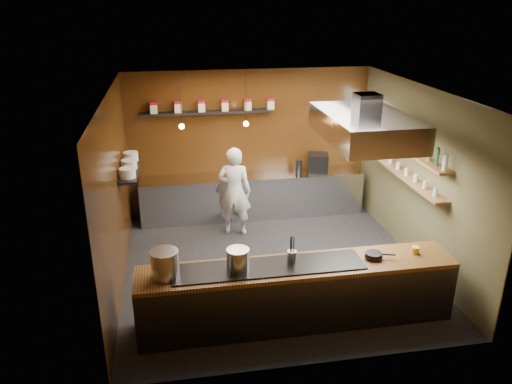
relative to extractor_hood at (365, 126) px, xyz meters
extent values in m
plane|color=black|center=(-1.30, 0.40, -2.51)|extent=(5.00, 5.00, 0.00)
plane|color=#351A09|center=(-1.30, 2.90, -1.01)|extent=(5.00, 0.00, 5.00)
plane|color=#351A09|center=(-3.80, 0.40, -1.01)|extent=(0.00, 5.00, 5.00)
plane|color=#4D4A2C|center=(1.20, 0.40, -1.01)|extent=(0.00, 5.00, 5.00)
plane|color=silver|center=(-1.30, 0.40, 0.49)|extent=(5.00, 5.00, 0.00)
plane|color=white|center=(1.15, 2.10, -0.61)|extent=(0.00, 1.00, 1.00)
cube|color=silver|center=(-1.30, 2.57, -2.06)|extent=(4.60, 0.65, 0.90)
cube|color=#38383D|center=(-1.30, -1.20, -2.08)|extent=(4.40, 0.70, 0.86)
cube|color=brown|center=(-1.30, -1.20, -1.62)|extent=(4.40, 0.72, 0.06)
cube|color=black|center=(-1.70, -1.20, -1.58)|extent=(2.60, 0.55, 0.02)
cube|color=black|center=(-2.20, 2.76, -0.31)|extent=(2.60, 0.26, 0.04)
cube|color=black|center=(-3.64, 1.40, -0.96)|extent=(0.30, 1.40, 0.04)
cube|color=brown|center=(1.04, 0.70, -0.59)|extent=(0.26, 2.80, 0.04)
cube|color=brown|center=(1.04, 0.70, -1.06)|extent=(0.26, 2.80, 0.04)
cube|color=#38383D|center=(0.00, 0.00, 0.34)|extent=(0.35, 0.35, 0.30)
cube|color=silver|center=(0.00, 0.00, -0.01)|extent=(1.20, 2.00, 0.40)
cube|color=white|center=(0.00, 0.00, -0.22)|extent=(1.00, 1.80, 0.02)
cylinder|color=black|center=(-2.70, 2.10, 0.04)|extent=(0.01, 0.01, 0.90)
sphere|color=orange|center=(-2.70, 2.10, -0.41)|extent=(0.10, 0.10, 0.10)
cylinder|color=black|center=(-1.50, 2.10, 0.04)|extent=(0.01, 0.01, 0.90)
sphere|color=orange|center=(-1.50, 2.10, -0.41)|extent=(0.10, 0.10, 0.10)
cube|color=beige|center=(-3.20, 2.76, -0.20)|extent=(0.13, 0.13, 0.17)
cube|color=maroon|center=(-3.20, 2.76, -0.09)|extent=(0.13, 0.13, 0.05)
cube|color=beige|center=(-2.74, 2.76, -0.20)|extent=(0.13, 0.13, 0.17)
cube|color=maroon|center=(-2.74, 2.76, -0.09)|extent=(0.13, 0.13, 0.05)
cube|color=beige|center=(-2.28, 2.76, -0.20)|extent=(0.13, 0.13, 0.17)
cube|color=maroon|center=(-2.28, 2.76, -0.09)|extent=(0.13, 0.13, 0.05)
cube|color=beige|center=(-1.82, 2.76, -0.20)|extent=(0.13, 0.13, 0.17)
cube|color=maroon|center=(-1.82, 2.76, -0.09)|extent=(0.14, 0.13, 0.05)
cube|color=beige|center=(-1.36, 2.76, -0.20)|extent=(0.13, 0.13, 0.17)
cube|color=maroon|center=(-1.36, 2.76, -0.09)|extent=(0.14, 0.13, 0.05)
cube|color=beige|center=(-0.90, 2.76, -0.20)|extent=(0.13, 0.13, 0.17)
cube|color=maroon|center=(-0.90, 2.76, -0.09)|extent=(0.14, 0.13, 0.05)
cylinder|color=silver|center=(-3.64, 0.95, -0.86)|extent=(0.26, 0.26, 0.16)
cylinder|color=silver|center=(-3.64, 1.40, -0.86)|extent=(0.26, 0.26, 0.16)
cylinder|color=silver|center=(-3.64, 1.85, -0.86)|extent=(0.26, 0.26, 0.16)
cylinder|color=silver|center=(1.04, -0.60, -0.45)|extent=(0.06, 0.06, 0.24)
cylinder|color=#2D5933|center=(1.04, -0.36, -0.45)|extent=(0.06, 0.06, 0.24)
cylinder|color=#8C601E|center=(1.04, -0.13, -0.45)|extent=(0.06, 0.06, 0.24)
cylinder|color=silver|center=(1.04, 0.11, -0.45)|extent=(0.06, 0.06, 0.24)
cylinder|color=#2D5933|center=(1.04, 0.35, -0.45)|extent=(0.06, 0.06, 0.24)
cylinder|color=#8C601E|center=(1.04, 0.58, -0.45)|extent=(0.06, 0.06, 0.24)
cylinder|color=silver|center=(1.04, 0.82, -0.45)|extent=(0.06, 0.06, 0.24)
cylinder|color=#2D5933|center=(1.04, 1.05, -0.45)|extent=(0.06, 0.06, 0.24)
cylinder|color=#8C601E|center=(1.04, 1.29, -0.45)|extent=(0.06, 0.06, 0.24)
cylinder|color=silver|center=(1.04, 1.53, -0.45)|extent=(0.06, 0.06, 0.24)
cylinder|color=#2D5933|center=(1.04, 1.76, -0.45)|extent=(0.06, 0.06, 0.24)
cylinder|color=#8C601E|center=(1.04, 2.00, -0.45)|extent=(0.06, 0.06, 0.24)
cylinder|color=silver|center=(1.04, -0.45, -0.97)|extent=(0.07, 0.07, 0.13)
cylinder|color=silver|center=(1.04, -0.12, -0.97)|extent=(0.07, 0.07, 0.13)
cylinder|color=silver|center=(1.04, 0.21, -0.97)|extent=(0.07, 0.07, 0.13)
cylinder|color=silver|center=(1.04, 0.54, -0.97)|extent=(0.07, 0.07, 0.13)
cylinder|color=silver|center=(1.04, 0.86, -0.97)|extent=(0.07, 0.07, 0.13)
cylinder|color=silver|center=(1.04, 1.19, -0.97)|extent=(0.07, 0.07, 0.13)
cylinder|color=silver|center=(1.04, 1.52, -0.97)|extent=(0.07, 0.07, 0.13)
cylinder|color=silver|center=(1.04, 1.85, -0.97)|extent=(0.07, 0.07, 0.13)
cylinder|color=silver|center=(-3.08, -1.21, -1.38)|extent=(0.46, 0.46, 0.36)
cylinder|color=silver|center=(-2.12, -1.19, -1.42)|extent=(0.33, 0.33, 0.29)
cylinder|color=silver|center=(-1.37, -1.14, -1.48)|extent=(0.16, 0.16, 0.17)
cylinder|color=black|center=(-0.21, -1.20, -1.55)|extent=(0.25, 0.25, 0.03)
cylinder|color=black|center=(-0.21, -1.20, -1.52)|extent=(0.23, 0.23, 0.03)
cylinder|color=black|center=(-0.01, -1.25, -1.52)|extent=(0.18, 0.07, 0.02)
cylinder|color=yellow|center=(0.43, -1.16, -1.54)|extent=(0.14, 0.14, 0.10)
cube|color=black|center=(0.07, 2.50, -1.40)|extent=(0.49, 0.47, 0.40)
imported|color=silver|center=(-1.78, 1.79, -1.63)|extent=(0.72, 0.57, 1.74)
camera|label=1|loc=(-2.88, -6.98, 1.84)|focal=35.00mm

